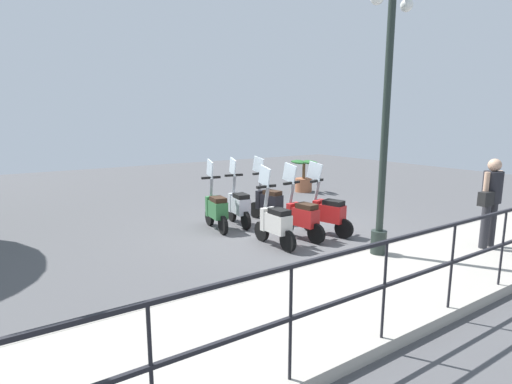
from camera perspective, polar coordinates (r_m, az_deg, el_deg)
The scene contains 12 objects.
ground_plane at distance 8.73m, azimuth 3.48°, elevation -5.69°, with size 28.00×28.00×0.00m, color #4C4C4F.
promenade_walkway at distance 6.61m, azimuth 20.53°, elevation -11.03°, with size 2.20×20.00×0.15m.
fence_railing at distance 5.85m, azimuth 29.39°, elevation -6.04°, with size 0.04×16.03×1.07m.
lamp_post_near at distance 6.86m, azimuth 17.92°, elevation 7.87°, with size 0.26×0.90×4.54m.
pedestrian_with_bag at distance 8.11m, azimuth 30.54°, elevation -0.54°, with size 0.33×0.65×1.59m.
potted_palm at distance 13.50m, azimuth 6.82°, elevation 1.93°, with size 1.06×0.66×1.05m.
scooter_near_0 at distance 8.52m, azimuth 10.13°, elevation -2.88°, with size 1.21×0.53×1.54m.
scooter_near_1 at distance 8.12m, azimuth 6.45°, elevation -3.43°, with size 1.23×0.45×1.54m.
scooter_near_2 at distance 7.63m, azimuth 2.68°, elevation -4.28°, with size 1.23×0.44×1.54m.
scooter_far_0 at distance 9.51m, azimuth 1.72°, elevation -1.33°, with size 1.22×0.47×1.54m.
scooter_far_1 at distance 9.14m, azimuth -2.50°, elevation -1.82°, with size 1.23×0.46×1.54m.
scooter_far_2 at distance 8.80m, azimuth -5.74°, elevation -2.35°, with size 1.23×0.44×1.54m.
Camera 1 is at (-6.67, 5.08, 2.41)m, focal length 28.00 mm.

